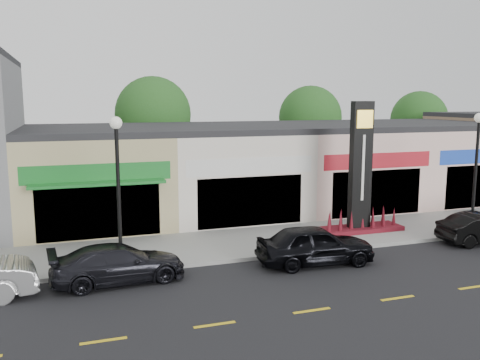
{
  "coord_description": "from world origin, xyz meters",
  "views": [
    {
      "loc": [
        -9.59,
        -15.85,
        6.19
      ],
      "look_at": [
        -2.89,
        4.0,
        2.89
      ],
      "focal_mm": 38.0,
      "sensor_mm": 36.0,
      "label": 1
    }
  ],
  "objects_px": {
    "lamp_east_near": "(476,160)",
    "car_black_sedan": "(315,245)",
    "lamp_west_near": "(118,177)",
    "car_dark_sedan": "(118,264)",
    "pylon_sign": "(360,186)"
  },
  "relations": [
    {
      "from": "lamp_east_near",
      "to": "car_black_sedan",
      "type": "height_order",
      "value": "lamp_east_near"
    },
    {
      "from": "lamp_east_near",
      "to": "car_black_sedan",
      "type": "xyz_separation_m",
      "value": [
        -8.93,
        -1.6,
        -2.72
      ]
    },
    {
      "from": "lamp_west_near",
      "to": "car_dark_sedan",
      "type": "height_order",
      "value": "lamp_west_near"
    },
    {
      "from": "pylon_sign",
      "to": "car_dark_sedan",
      "type": "distance_m",
      "value": 11.68
    },
    {
      "from": "lamp_west_near",
      "to": "pylon_sign",
      "type": "relative_size",
      "value": 0.91
    },
    {
      "from": "lamp_east_near",
      "to": "pylon_sign",
      "type": "xyz_separation_m",
      "value": [
        -5.0,
        1.7,
        -1.2
      ]
    },
    {
      "from": "lamp_east_near",
      "to": "car_black_sedan",
      "type": "relative_size",
      "value": 1.23
    },
    {
      "from": "lamp_west_near",
      "to": "lamp_east_near",
      "type": "relative_size",
      "value": 1.0
    },
    {
      "from": "pylon_sign",
      "to": "car_dark_sedan",
      "type": "bearing_deg",
      "value": -165.51
    },
    {
      "from": "lamp_west_near",
      "to": "lamp_east_near",
      "type": "height_order",
      "value": "same"
    },
    {
      "from": "car_dark_sedan",
      "to": "car_black_sedan",
      "type": "relative_size",
      "value": 1.02
    },
    {
      "from": "lamp_west_near",
      "to": "car_dark_sedan",
      "type": "bearing_deg",
      "value": -99.59
    },
    {
      "from": "lamp_west_near",
      "to": "pylon_sign",
      "type": "xyz_separation_m",
      "value": [
        11.0,
        1.7,
        -1.2
      ]
    },
    {
      "from": "car_black_sedan",
      "to": "lamp_west_near",
      "type": "bearing_deg",
      "value": 81.44
    },
    {
      "from": "lamp_west_near",
      "to": "car_black_sedan",
      "type": "xyz_separation_m",
      "value": [
        7.07,
        -1.6,
        -2.72
      ]
    }
  ]
}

